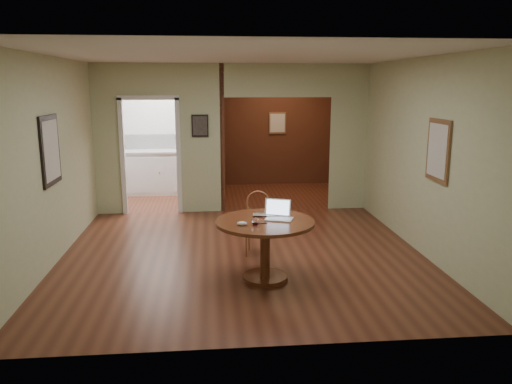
{
  "coord_description": "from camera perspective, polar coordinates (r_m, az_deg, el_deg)",
  "views": [
    {
      "loc": [
        -0.44,
        -6.6,
        2.33
      ],
      "look_at": [
        0.16,
        -0.2,
        0.94
      ],
      "focal_mm": 35.0,
      "sensor_mm": 36.0,
      "label": 1
    }
  ],
  "objects": [
    {
      "name": "kitchen_cabinet",
      "position": [
        10.99,
        -10.05,
        2.29
      ],
      "size": [
        2.06,
        0.6,
        0.94
      ],
      "color": "white",
      "rests_on": "ground"
    },
    {
      "name": "mouse",
      "position": [
        5.73,
        -1.61,
        -3.62
      ],
      "size": [
        0.12,
        0.07,
        0.05
      ],
      "primitive_type": "ellipsoid",
      "rotation": [
        0.0,
        0.0,
        -0.05
      ],
      "color": "white",
      "rests_on": "dining_table"
    },
    {
      "name": "grocery_bag",
      "position": [
        10.87,
        -6.06,
        5.66
      ],
      "size": [
        0.35,
        0.31,
        0.33
      ],
      "primitive_type": "ellipsoid",
      "rotation": [
        0.0,
        0.0,
        -0.09
      ],
      "color": "tan",
      "rests_on": "kitchen_cabinet"
    },
    {
      "name": "dining_table",
      "position": [
        6.0,
        1.04,
        -5.05
      ],
      "size": [
        1.19,
        1.19,
        0.74
      ],
      "rotation": [
        0.0,
        0.0,
        0.1
      ],
      "color": "#5E2817",
      "rests_on": "ground"
    },
    {
      "name": "open_laptop",
      "position": [
        6.04,
        2.58,
        -2.45
      ],
      "size": [
        0.37,
        0.37,
        0.22
      ],
      "rotation": [
        0.0,
        0.0,
        -0.34
      ],
      "color": "white",
      "rests_on": "dining_table"
    },
    {
      "name": "closed_laptop",
      "position": [
        6.09,
        1.25,
        -2.77
      ],
      "size": [
        0.36,
        0.25,
        0.03
      ],
      "primitive_type": "imported",
      "rotation": [
        0.0,
        0.0,
        -0.1
      ],
      "color": "#BBBCC1",
      "rests_on": "dining_table"
    },
    {
      "name": "room_shell",
      "position": [
        9.75,
        -5.54,
        6.01
      ],
      "size": [
        5.2,
        7.5,
        5.0
      ],
      "color": "white",
      "rests_on": "ground"
    },
    {
      "name": "chair",
      "position": [
        6.96,
        0.18,
        -3.12
      ],
      "size": [
        0.44,
        0.44,
        0.88
      ],
      "rotation": [
        0.0,
        0.0,
        -0.22
      ],
      "color": "brown",
      "rests_on": "ground"
    },
    {
      "name": "pen",
      "position": [
        5.81,
        0.52,
        -3.62
      ],
      "size": [
        0.15,
        0.02,
        0.01
      ],
      "primitive_type": "cylinder",
      "rotation": [
        0.0,
        1.57,
        0.1
      ],
      "color": "#0C1058",
      "rests_on": "dining_table"
    },
    {
      "name": "wine_glass",
      "position": [
        5.75,
        -0.09,
        -3.36
      ],
      "size": [
        0.08,
        0.08,
        0.09
      ],
      "primitive_type": null,
      "color": "white",
      "rests_on": "dining_table"
    },
    {
      "name": "floor",
      "position": [
        7.01,
        -1.49,
        -7.21
      ],
      "size": [
        5.0,
        5.0,
        0.0
      ],
      "primitive_type": "plane",
      "color": "#4A2215",
      "rests_on": "ground"
    }
  ]
}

